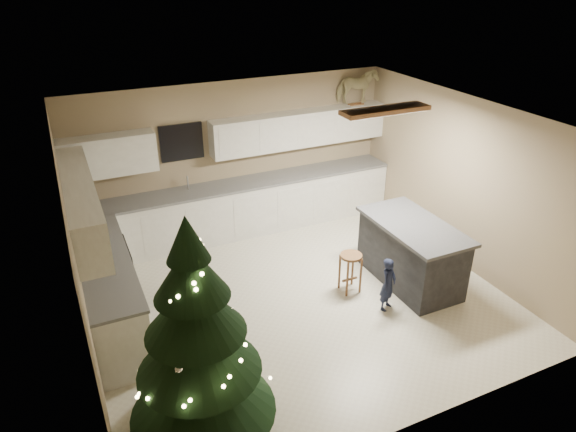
% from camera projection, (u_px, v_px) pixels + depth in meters
% --- Properties ---
extents(ground_plane, '(5.50, 5.50, 0.00)m').
position_uv_depth(ground_plane, '(298.00, 298.00, 7.32)').
color(ground_plane, beige).
extents(room_shell, '(5.52, 5.02, 2.61)m').
position_uv_depth(room_shell, '(301.00, 185.00, 6.54)').
color(room_shell, gray).
rests_on(room_shell, ground_plane).
extents(cabinetry, '(5.50, 3.20, 2.00)m').
position_uv_depth(cabinetry, '(200.00, 216.00, 7.97)').
color(cabinetry, white).
rests_on(cabinetry, ground_plane).
extents(island, '(0.90, 1.70, 0.95)m').
position_uv_depth(island, '(411.00, 253.00, 7.51)').
color(island, black).
rests_on(island, ground_plane).
extents(bar_stool, '(0.31, 0.31, 0.60)m').
position_uv_depth(bar_stool, '(351.00, 264.00, 7.29)').
color(bar_stool, brown).
rests_on(bar_stool, ground_plane).
extents(christmas_tree, '(1.52, 1.47, 2.44)m').
position_uv_depth(christmas_tree, '(198.00, 350.00, 4.87)').
color(christmas_tree, '#3F2816').
rests_on(christmas_tree, ground_plane).
extents(toddler, '(0.34, 0.30, 0.78)m').
position_uv_depth(toddler, '(388.00, 284.00, 6.94)').
color(toddler, black).
rests_on(toddler, ground_plane).
extents(rocking_horse, '(0.74, 0.41, 0.61)m').
position_uv_depth(rocking_horse, '(357.00, 87.00, 9.01)').
color(rocking_horse, brown).
rests_on(rocking_horse, cabinetry).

